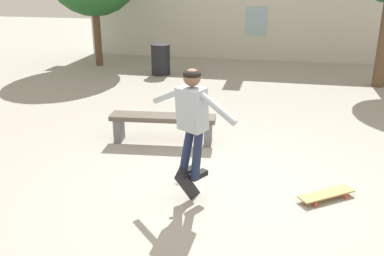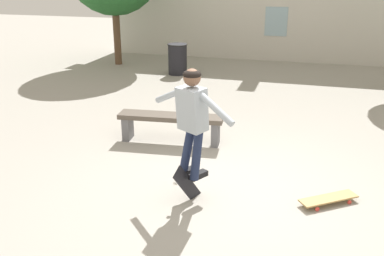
{
  "view_description": "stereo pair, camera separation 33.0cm",
  "coord_description": "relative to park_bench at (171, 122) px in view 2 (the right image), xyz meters",
  "views": [
    {
      "loc": [
        0.64,
        -5.05,
        2.79
      ],
      "look_at": [
        -0.38,
        -0.26,
        0.98
      ],
      "focal_mm": 40.0,
      "sensor_mm": 36.0,
      "label": 1
    },
    {
      "loc": [
        0.96,
        -4.97,
        2.79
      ],
      "look_at": [
        -0.38,
        -0.26,
        0.98
      ],
      "focal_mm": 40.0,
      "sensor_mm": 36.0,
      "label": 2
    }
  ],
  "objects": [
    {
      "name": "building_backdrop",
      "position": [
        1.26,
        7.78,
        1.47
      ],
      "size": [
        12.5,
        0.52,
        4.8
      ],
      "color": "beige",
      "rests_on": "ground_plane"
    },
    {
      "name": "skater",
      "position": [
        0.89,
        -1.79,
        0.79
      ],
      "size": [
        1.18,
        0.74,
        1.39
      ],
      "rotation": [
        0.0,
        0.0,
        1.04
      ],
      "color": "#9EA8B2"
    },
    {
      "name": "ground_plane",
      "position": [
        1.26,
        -1.53,
        -0.36
      ],
      "size": [
        40.0,
        40.0,
        0.0
      ],
      "primitive_type": "plane",
      "color": "#A39E93"
    },
    {
      "name": "park_bench",
      "position": [
        0.0,
        0.0,
        0.0
      ],
      "size": [
        1.81,
        0.54,
        0.49
      ],
      "rotation": [
        0.0,
        0.0,
        0.1
      ],
      "color": "brown",
      "rests_on": "ground_plane"
    },
    {
      "name": "trash_bin",
      "position": [
        -1.45,
        4.92,
        0.09
      ],
      "size": [
        0.57,
        0.57,
        0.86
      ],
      "color": "black",
      "rests_on": "ground_plane"
    },
    {
      "name": "skateboard_flipping",
      "position": [
        0.86,
        -1.85,
        -0.18
      ],
      "size": [
        0.28,
        0.58,
        0.74
      ],
      "rotation": [
        0.0,
        0.0,
        1.17
      ],
      "color": "black"
    },
    {
      "name": "skateboard_resting",
      "position": [
        2.59,
        -1.44,
        -0.29
      ],
      "size": [
        0.75,
        0.63,
        0.08
      ],
      "rotation": [
        0.0,
        0.0,
        3.77
      ],
      "color": "#AD894C",
      "rests_on": "ground_plane"
    }
  ]
}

